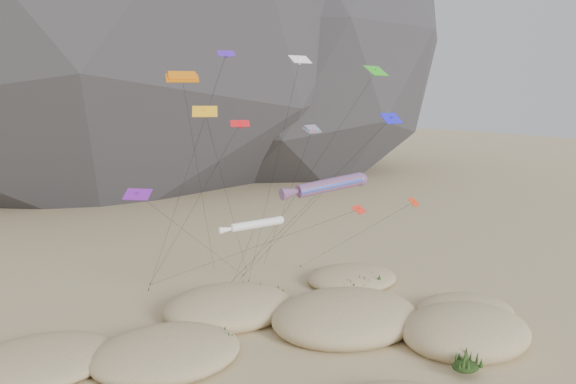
% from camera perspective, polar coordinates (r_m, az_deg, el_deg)
% --- Properties ---
extents(ground, '(500.00, 500.00, 0.00)m').
position_cam_1_polar(ground, '(48.41, 5.45, -16.80)').
color(ground, '#CCB789').
rests_on(ground, ground).
extents(dunes, '(49.13, 34.82, 4.02)m').
position_cam_1_polar(dunes, '(50.30, 0.42, -14.78)').
color(dunes, '#CCB789').
rests_on(dunes, ground).
extents(dune_grass, '(40.82, 27.44, 1.63)m').
position_cam_1_polar(dune_grass, '(49.83, 2.24, -14.88)').
color(dune_grass, black).
rests_on(dune_grass, ground).
extents(kite_stakes, '(20.24, 5.63, 0.30)m').
position_cam_1_polar(kite_stakes, '(68.31, -5.22, -8.62)').
color(kite_stakes, '#3F2D1E').
rests_on(kite_stakes, ground).
extents(rainbow_tube_kite, '(9.05, 17.45, 14.58)m').
position_cam_1_polar(rainbow_tube_kite, '(51.03, 4.01, 0.66)').
color(rainbow_tube_kite, '#D74E16').
rests_on(rainbow_tube_kite, ground).
extents(white_tube_kite, '(6.50, 10.00, 10.17)m').
position_cam_1_polar(white_tube_kite, '(53.46, -3.52, -3.34)').
color(white_tube_kite, white).
rests_on(white_tube_kite, ground).
extents(orange_parafoil, '(9.93, 14.78, 23.86)m').
position_cam_1_polar(orange_parafoil, '(53.31, -10.66, 11.17)').
color(orange_parafoil, orange).
rests_on(orange_parafoil, ground).
extents(multi_parafoil, '(2.59, 13.46, 18.61)m').
position_cam_1_polar(multi_parafoil, '(59.64, 2.41, 6.21)').
color(multi_parafoil, red).
rests_on(multi_parafoil, ground).
extents(delta_kites, '(29.31, 20.44, 25.64)m').
position_cam_1_polar(delta_kites, '(54.71, 1.49, 6.28)').
color(delta_kites, purple).
rests_on(delta_kites, ground).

